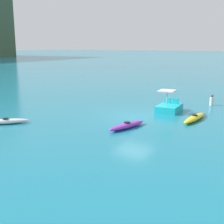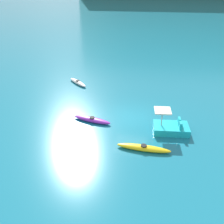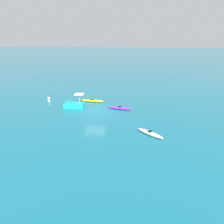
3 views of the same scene
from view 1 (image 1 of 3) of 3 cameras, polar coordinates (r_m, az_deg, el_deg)
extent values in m
plane|color=#19728C|center=(20.88, 4.18, -0.88)|extent=(600.00, 600.00, 0.00)
ellipsoid|color=white|center=(19.96, -19.34, -1.69)|extent=(2.52, 2.20, 0.32)
cylinder|color=black|center=(19.92, -19.38, -1.18)|extent=(0.50, 0.50, 0.05)
ellipsoid|color=yellow|center=(20.49, 15.27, -1.08)|extent=(3.38, 0.59, 0.32)
cylinder|color=black|center=(20.45, 15.30, -0.58)|extent=(0.37, 0.37, 0.05)
ellipsoid|color=purple|center=(17.94, 2.84, -2.53)|extent=(3.00, 1.02, 0.32)
cylinder|color=black|center=(17.89, 2.85, -1.96)|extent=(0.43, 0.43, 0.05)
cube|color=#19B7C6|center=(22.84, 10.70, 0.72)|extent=(2.60, 1.85, 0.50)
cube|color=#19B7C6|center=(23.20, 11.83, 2.03)|extent=(0.22, 0.46, 0.44)
cube|color=#19B7C6|center=(23.35, 10.41, 2.16)|extent=(0.22, 0.46, 0.44)
cylinder|color=#B2B2B7|center=(22.03, 10.27, 2.44)|extent=(0.08, 0.08, 1.10)
cube|color=silver|center=(21.94, 10.33, 3.95)|extent=(1.25, 1.25, 0.08)
cylinder|color=silver|center=(26.13, 18.22, 1.93)|extent=(0.45, 0.45, 0.65)
sphere|color=brown|center=(26.06, 18.29, 2.89)|extent=(0.22, 0.22, 0.22)
camera|label=2|loc=(21.35, 55.62, 20.83)|focal=40.63mm
camera|label=3|loc=(34.61, -36.16, 14.89)|focal=32.61mm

